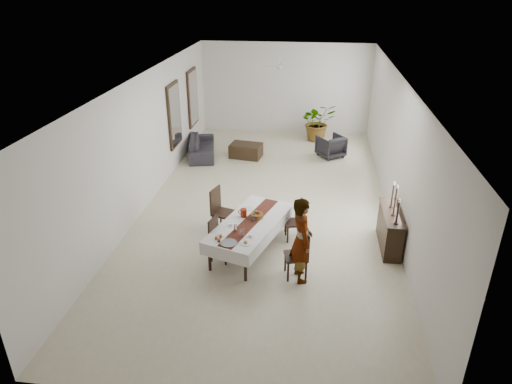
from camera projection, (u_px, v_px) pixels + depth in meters
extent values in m
cube|color=beige|center=(267.00, 205.00, 11.57)|extent=(6.00, 12.00, 0.00)
cube|color=silver|center=(269.00, 77.00, 10.19)|extent=(6.00, 12.00, 0.02)
cube|color=silver|center=(285.00, 89.00, 16.25)|extent=(6.00, 0.02, 3.20)
cube|color=silver|center=(216.00, 311.00, 5.51)|extent=(6.00, 0.02, 3.20)
cube|color=silver|center=(147.00, 140.00, 11.23)|extent=(0.02, 12.00, 3.20)
cube|color=silver|center=(397.00, 151.00, 10.53)|extent=(0.02, 12.00, 3.20)
cube|color=black|center=(250.00, 223.00, 9.41)|extent=(1.51, 2.31, 0.04)
cylinder|color=black|center=(210.00, 257.00, 8.88)|extent=(0.08, 0.08, 0.62)
cylinder|color=black|center=(245.00, 267.00, 8.57)|extent=(0.08, 0.08, 0.62)
cylinder|color=black|center=(254.00, 212.00, 10.53)|extent=(0.08, 0.08, 0.62)
cylinder|color=black|center=(286.00, 220.00, 10.23)|extent=(0.08, 0.08, 0.62)
cube|color=silver|center=(250.00, 222.00, 9.40)|extent=(1.71, 2.51, 0.01)
cube|color=white|center=(228.00, 222.00, 9.65)|extent=(0.72, 2.19, 0.27)
cube|color=silver|center=(273.00, 233.00, 9.25)|extent=(0.72, 2.19, 0.27)
cube|color=silver|center=(224.00, 255.00, 8.52)|extent=(1.00, 0.33, 0.27)
cube|color=silver|center=(272.00, 205.00, 10.38)|extent=(1.00, 0.33, 0.27)
cube|color=#5D261A|center=(250.00, 222.00, 9.39)|extent=(0.99, 2.21, 0.00)
cylinder|color=maroon|center=(244.00, 213.00, 9.55)|extent=(0.17, 0.17, 0.18)
torus|color=maroon|center=(240.00, 212.00, 9.58)|extent=(0.11, 0.05, 0.11)
cylinder|color=white|center=(242.00, 233.00, 8.85)|extent=(0.06, 0.06, 0.15)
cylinder|color=silver|center=(235.00, 228.00, 9.00)|extent=(0.06, 0.06, 0.15)
cylinder|color=silver|center=(253.00, 218.00, 9.38)|extent=(0.06, 0.06, 0.15)
cylinder|color=white|center=(251.00, 236.00, 8.84)|extent=(0.08, 0.08, 0.05)
cylinder|color=silver|center=(251.00, 236.00, 8.85)|extent=(0.13, 0.13, 0.01)
cylinder|color=white|center=(232.00, 225.00, 9.23)|extent=(0.08, 0.08, 0.05)
cylinder|color=white|center=(232.00, 225.00, 9.24)|extent=(0.13, 0.13, 0.01)
cylinder|color=silver|center=(246.00, 243.00, 8.62)|extent=(0.21, 0.21, 0.01)
sphere|color=tan|center=(246.00, 242.00, 8.61)|extent=(0.08, 0.08, 0.08)
cylinder|color=silver|center=(223.00, 234.00, 8.95)|extent=(0.21, 0.21, 0.01)
cylinder|color=silver|center=(248.00, 209.00, 9.90)|extent=(0.21, 0.21, 0.01)
cylinder|color=#3E3D42|center=(229.00, 243.00, 8.63)|extent=(0.32, 0.32, 0.02)
cylinder|color=maroon|center=(219.00, 240.00, 8.67)|extent=(0.06, 0.06, 0.07)
cylinder|color=#8D4614|center=(216.00, 238.00, 8.75)|extent=(0.06, 0.06, 0.07)
cylinder|color=brown|center=(221.00, 236.00, 8.81)|extent=(0.06, 0.06, 0.07)
cylinder|color=brown|center=(257.00, 216.00, 9.54)|extent=(0.27, 0.27, 0.09)
sphere|color=#A42010|center=(258.00, 213.00, 9.51)|extent=(0.08, 0.08, 0.08)
sphere|color=#4F8628|center=(256.00, 212.00, 9.55)|extent=(0.07, 0.07, 0.07)
cube|color=black|center=(296.00, 256.00, 8.67)|extent=(0.50, 0.50, 0.05)
cylinder|color=black|center=(306.00, 271.00, 8.63)|extent=(0.05, 0.05, 0.41)
cylinder|color=black|center=(303.00, 261.00, 8.94)|extent=(0.05, 0.05, 0.41)
cylinder|color=black|center=(288.00, 272.00, 8.60)|extent=(0.05, 0.05, 0.41)
cylinder|color=black|center=(285.00, 262.00, 8.91)|extent=(0.05, 0.05, 0.41)
cube|color=black|center=(307.00, 243.00, 8.56)|extent=(0.13, 0.42, 0.53)
cube|color=black|center=(294.00, 223.00, 9.92)|extent=(0.46, 0.46, 0.04)
cylinder|color=black|center=(302.00, 234.00, 9.88)|extent=(0.05, 0.05, 0.38)
cylinder|color=black|center=(300.00, 227.00, 10.16)|extent=(0.05, 0.05, 0.38)
cylinder|color=black|center=(288.00, 235.00, 9.86)|extent=(0.05, 0.05, 0.38)
cylinder|color=black|center=(286.00, 228.00, 10.14)|extent=(0.05, 0.05, 0.38)
cube|color=black|center=(303.00, 212.00, 9.81)|extent=(0.11, 0.39, 0.49)
cube|color=black|center=(222.00, 242.00, 9.20)|extent=(0.48, 0.48, 0.04)
cylinder|color=black|center=(219.00, 245.00, 9.48)|extent=(0.05, 0.05, 0.38)
cylinder|color=black|center=(211.00, 253.00, 9.21)|extent=(0.05, 0.05, 0.38)
cylinder|color=black|center=(232.00, 249.00, 9.36)|extent=(0.05, 0.05, 0.38)
cylinder|color=black|center=(226.00, 257.00, 9.10)|extent=(0.05, 0.05, 0.38)
cube|color=black|center=(213.00, 229.00, 9.14)|extent=(0.14, 0.38, 0.49)
cube|color=black|center=(223.00, 213.00, 10.20)|extent=(0.55, 0.55, 0.05)
cylinder|color=black|center=(221.00, 217.00, 10.52)|extent=(0.05, 0.05, 0.43)
cylinder|color=black|center=(213.00, 224.00, 10.23)|extent=(0.05, 0.05, 0.43)
cylinder|color=black|center=(234.00, 221.00, 10.38)|extent=(0.05, 0.05, 0.43)
cylinder|color=black|center=(227.00, 228.00, 10.09)|extent=(0.05, 0.05, 0.43)
cube|color=black|center=(215.00, 200.00, 10.15)|extent=(0.17, 0.43, 0.55)
imported|color=gray|center=(301.00, 240.00, 8.42)|extent=(0.57, 0.71, 1.70)
cube|color=black|center=(390.00, 230.00, 9.63)|extent=(0.36, 1.34, 0.80)
cube|color=black|center=(392.00, 213.00, 9.46)|extent=(0.39, 1.39, 0.03)
cylinder|color=black|center=(396.00, 223.00, 9.01)|extent=(0.09, 0.09, 0.03)
cylinder|color=black|center=(398.00, 213.00, 8.90)|extent=(0.04, 0.04, 0.45)
cylinder|color=white|center=(399.00, 201.00, 8.79)|extent=(0.03, 0.03, 0.07)
cylinder|color=black|center=(393.00, 215.00, 9.32)|extent=(0.09, 0.09, 0.03)
cylinder|color=black|center=(395.00, 201.00, 9.19)|extent=(0.04, 0.04, 0.58)
cylinder|color=beige|center=(398.00, 187.00, 9.05)|extent=(0.03, 0.03, 0.07)
cylinder|color=black|center=(391.00, 207.00, 9.64)|extent=(0.09, 0.09, 0.03)
cylinder|color=black|center=(393.00, 196.00, 9.53)|extent=(0.04, 0.04, 0.49)
cylinder|color=white|center=(394.00, 184.00, 9.41)|extent=(0.03, 0.03, 0.07)
imported|color=#2C292E|center=(202.00, 147.00, 14.62)|extent=(1.16, 2.07, 0.57)
imported|color=#252327|center=(331.00, 146.00, 14.50)|extent=(1.04, 1.04, 0.69)
cube|color=black|center=(246.00, 151.00, 14.51)|extent=(1.06, 0.79, 0.43)
imported|color=#315823|center=(318.00, 122.00, 15.84)|extent=(1.46, 1.36, 1.31)
cube|color=black|center=(174.00, 115.00, 13.19)|extent=(0.06, 1.05, 1.85)
cube|color=silver|center=(175.00, 115.00, 13.19)|extent=(0.01, 0.90, 1.70)
cube|color=black|center=(193.00, 98.00, 15.07)|extent=(0.06, 1.05, 1.85)
cube|color=silver|center=(194.00, 98.00, 15.07)|extent=(0.01, 0.90, 1.70)
cylinder|color=silver|center=(280.00, 60.00, 12.92)|extent=(0.04, 0.04, 0.20)
cylinder|color=white|center=(279.00, 67.00, 13.00)|extent=(0.16, 0.16, 0.08)
cube|color=silver|center=(280.00, 65.00, 13.32)|extent=(0.10, 0.55, 0.01)
cube|color=silver|center=(278.00, 69.00, 12.69)|extent=(0.10, 0.55, 0.01)
cube|color=silver|center=(292.00, 67.00, 12.96)|extent=(0.55, 0.10, 0.01)
cube|color=silver|center=(267.00, 67.00, 13.04)|extent=(0.55, 0.10, 0.01)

